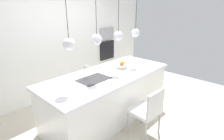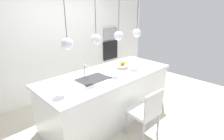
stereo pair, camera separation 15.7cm
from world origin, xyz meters
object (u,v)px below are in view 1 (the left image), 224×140
(oven, at_px, (107,50))
(chair_near, at_px, (148,110))
(fruit_bowl, at_px, (122,66))
(microwave, at_px, (107,34))

(oven, distance_m, chair_near, 2.93)
(oven, bearing_deg, chair_near, -122.00)
(fruit_bowl, xyz_separation_m, microwave, (1.12, 1.53, 0.40))
(microwave, relative_size, chair_near, 0.61)
(fruit_bowl, bearing_deg, chair_near, -114.23)
(oven, bearing_deg, fruit_bowl, -126.20)
(microwave, height_order, chair_near, microwave)
(oven, bearing_deg, microwave, 0.00)
(fruit_bowl, height_order, oven, oven)
(microwave, bearing_deg, chair_near, -122.00)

